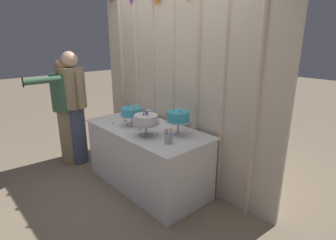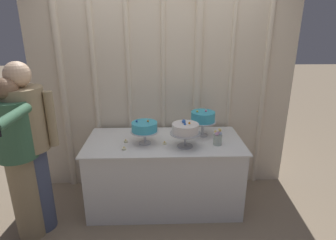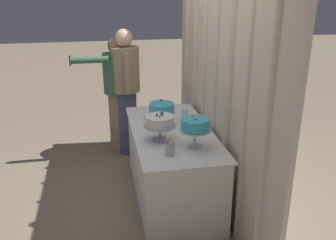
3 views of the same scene
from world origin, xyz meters
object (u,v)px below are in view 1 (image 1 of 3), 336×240
Objects in this scene: cake_display_leftmost at (132,112)px; cake_display_center at (146,120)px; cake_table at (147,157)px; guest_man_dark_suit at (74,105)px; wine_glass at (148,113)px; tealight_near_left at (113,124)px; tealight_far_left at (125,121)px; cake_display_rightmost at (178,117)px; tealight_near_right at (140,129)px; guest_girl_blue_dress at (65,109)px; flower_vase at (168,137)px.

cake_display_center is at bearing -12.59° from cake_display_leftmost.
guest_man_dark_suit reaches higher than cake_table.
cake_display_leftmost is at bearing -95.80° from wine_glass.
cake_display_center is at bearing 5.83° from tealight_near_left.
cake_table is at bearing 5.06° from tealight_far_left.
cake_table is 0.77m from cake_display_rightmost.
cake_table is 0.58m from wine_glass.
guest_man_dark_suit is at bearing -170.75° from tealight_near_left.
guest_man_dark_suit is (-0.87, -0.14, 0.12)m from tealight_near_left.
tealight_near_right is (0.41, 0.12, -0.00)m from tealight_near_left.
tealight_near_left is 0.03× the size of guest_girl_blue_dress.
tealight_near_left reaches higher than tealight_far_left.
tealight_near_right is at bearing 11.74° from guest_man_dark_suit.
cake_display_rightmost is (0.65, 0.20, 0.04)m from cake_display_leftmost.
tealight_near_left is 0.03× the size of guest_man_dark_suit.
wine_glass is 1.34m from guest_girl_blue_dress.
cake_display_rightmost is 0.63m from wine_glass.
cake_display_center is 0.18× the size of guest_man_dark_suit.
guest_man_dark_suit reaches higher than cake_display_rightmost.
tealight_far_left is at bearing 174.52° from flower_vase.
flower_vase is at bearing -13.14° from cake_table.
cake_display_center is at bearing 7.82° from guest_man_dark_suit.
guest_girl_blue_dress reaches higher than cake_display_rightmost.
tealight_near_right is at bearing 16.03° from guest_girl_blue_dress.
cake_display_leftmost is 1.70× the size of flower_vase.
cake_display_center reaches higher than tealight_near_left.
wine_glass reaches higher than tealight_far_left.
cake_display_center is 1.51m from guest_man_dark_suit.
cake_display_leftmost is at bearing -161.41° from cake_table.
guest_girl_blue_dress is at bearing -168.21° from cake_display_center.
tealight_far_left is at bearing 170.90° from tealight_near_right.
flower_vase reaches higher than tealight_near_right.
tealight_near_right is 0.03× the size of guest_man_dark_suit.
guest_man_dark_suit reaches higher than wine_glass.
flower_vase reaches higher than tealight_far_left.
cake_display_rightmost reaches higher than wine_glass.
tealight_far_left reaches higher than tealight_near_right.
guest_man_dark_suit is (-1.28, -0.27, 0.12)m from tealight_near_right.
cake_table is 1.00× the size of guest_man_dark_suit.
tealight_near_right is (0.42, -0.07, -0.00)m from tealight_far_left.
guest_man_dark_suit is 1.08× the size of guest_girl_blue_dress.
tealight_far_left is 0.02× the size of guest_man_dark_suit.
cake_display_leftmost is 7.30× the size of tealight_far_left.
wine_glass is 0.34m from tealight_far_left.
cake_display_rightmost is at bearing 16.73° from cake_table.
tealight_far_left is 0.92× the size of tealight_near_left.
wine_glass is at bearing 84.20° from cake_display_leftmost.
cake_display_leftmost is 0.19× the size of guest_girl_blue_dress.
flower_vase is 1.86m from guest_man_dark_suit.
wine_glass is 0.36m from tealight_near_right.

